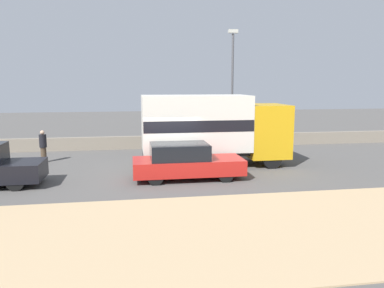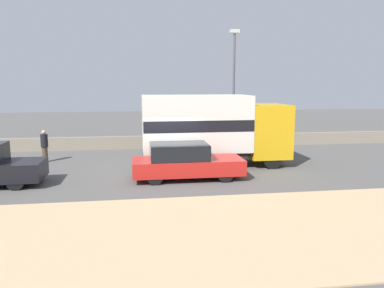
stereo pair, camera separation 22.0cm
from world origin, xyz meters
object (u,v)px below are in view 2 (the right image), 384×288
at_px(street_lamp, 234,81).
at_px(car_hatchback, 185,162).
at_px(pedestrian, 44,146).
at_px(box_truck, 212,127).

height_order(street_lamp, car_hatchback, street_lamp).
bearing_deg(car_hatchback, street_lamp, 61.26).
bearing_deg(pedestrian, street_lamp, 14.30).
bearing_deg(street_lamp, box_truck, -115.60).
xyz_separation_m(street_lamp, car_hatchback, (-3.93, -7.16, -3.39)).
xyz_separation_m(box_truck, car_hatchback, (-1.62, -2.35, -1.19)).
distance_m(car_hatchback, pedestrian, 8.00).
bearing_deg(street_lamp, pedestrian, -165.70).
distance_m(box_truck, pedestrian, 8.59).
relative_size(box_truck, car_hatchback, 1.52).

